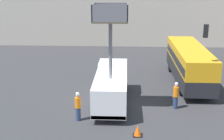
{
  "coord_description": "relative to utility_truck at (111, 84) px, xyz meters",
  "views": [
    {
      "loc": [
        0.52,
        -20.98,
        8.73
      ],
      "look_at": [
        -0.55,
        1.1,
        2.27
      ],
      "focal_mm": 50.0,
      "sensor_mm": 36.0,
      "label": 1
    }
  ],
  "objects": [
    {
      "name": "city_bus",
      "position": [
        6.48,
        5.28,
        0.32
      ],
      "size": [
        2.52,
        10.5,
        3.14
      ],
      "rotation": [
        0.0,
        0.0,
        1.33
      ],
      "color": "#232328",
      "rests_on": "ground_plane"
    },
    {
      "name": "traffic_cone_near_truck",
      "position": [
        1.77,
        -4.78,
        -1.24
      ],
      "size": [
        0.56,
        0.56,
        0.64
      ],
      "color": "black",
      "rests_on": "ground_plane"
    },
    {
      "name": "road_worker_directing",
      "position": [
        4.52,
        -0.66,
        -0.56
      ],
      "size": [
        0.38,
        0.38,
        1.93
      ],
      "rotation": [
        0.0,
        0.0,
        4.87
      ],
      "color": "navy",
      "rests_on": "ground_plane"
    },
    {
      "name": "utility_truck",
      "position": [
        0.0,
        0.0,
        0.0
      ],
      "size": [
        2.26,
        7.29,
        7.25
      ],
      "color": "white",
      "rests_on": "ground_plane"
    },
    {
      "name": "building_backdrop_far",
      "position": [
        0.55,
        25.1,
        4.12
      ],
      "size": [
        44.0,
        10.0,
        11.32
      ],
      "color": "#BCB2A3",
      "rests_on": "ground_plane"
    },
    {
      "name": "road_worker_near_truck",
      "position": [
        -1.98,
        -2.92,
        -0.56
      ],
      "size": [
        0.38,
        0.38,
        1.92
      ],
      "rotation": [
        0.0,
        0.0,
        3.96
      ],
      "color": "navy",
      "rests_on": "ground_plane"
    },
    {
      "name": "ground_plane",
      "position": [
        0.55,
        -0.15,
        -1.54
      ],
      "size": [
        120.0,
        120.0,
        0.0
      ],
      "primitive_type": "plane",
      "color": "#333335"
    }
  ]
}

